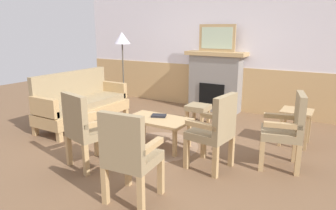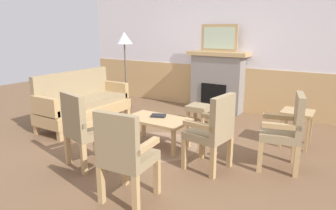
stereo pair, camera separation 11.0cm
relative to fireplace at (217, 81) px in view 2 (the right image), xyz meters
The scene contains 15 objects.
ground_plane 2.44m from the fireplace, 90.00° to the right, with size 14.00×14.00×0.00m, color brown.
wall_back 0.70m from the fireplace, 90.00° to the left, with size 7.20×0.14×2.70m.
fireplace is the anchor object (origin of this frame).
framed_picture 0.91m from the fireplace, 90.00° to the left, with size 0.80×0.04×0.56m.
couch 2.82m from the fireplace, 128.11° to the right, with size 0.70×1.80×0.98m.
coffee_table 2.42m from the fireplace, 88.50° to the right, with size 0.96×0.56×0.44m.
round_rug 2.49m from the fireplace, 88.50° to the right, with size 1.23×1.23×0.01m, color #896B51.
book_on_table 2.33m from the fireplace, 89.29° to the right, with size 0.22×0.15×0.03m, color black.
footstool 1.12m from the fireplace, 84.66° to the right, with size 0.40×0.40×0.36m.
armchair_near_fireplace 2.87m from the fireplace, 49.52° to the right, with size 0.58×0.58×0.98m.
armchair_by_window_left 2.91m from the fireplace, 67.88° to the right, with size 0.54×0.54×0.98m.
armchair_front_left 3.91m from the fireplace, 80.43° to the right, with size 0.52×0.52×0.98m.
armchair_front_center 3.50m from the fireplace, 95.61° to the right, with size 0.58×0.58×0.98m.
side_table 2.25m from the fireplace, 34.62° to the right, with size 0.44×0.44×0.55m.
floor_lamp_by_couch 2.18m from the fireplace, 155.37° to the right, with size 0.36×0.36×1.68m.
Camera 2 is at (2.51, -3.66, 1.74)m, focal length 32.28 mm.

